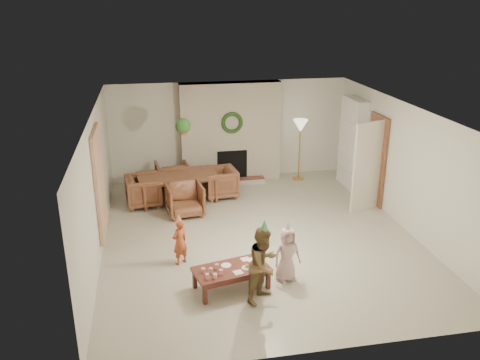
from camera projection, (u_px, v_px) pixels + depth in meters
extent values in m
plane|color=#B7B29E|center=(259.00, 235.00, 9.86)|extent=(7.00, 7.00, 0.00)
plane|color=white|center=(260.00, 112.00, 8.99)|extent=(7.00, 7.00, 0.00)
plane|color=silver|center=(229.00, 130.00, 12.65)|extent=(7.00, 0.00, 7.00)
plane|color=silver|center=(321.00, 270.00, 6.20)|extent=(7.00, 0.00, 7.00)
plane|color=silver|center=(96.00, 187.00, 8.91)|extent=(0.00, 7.00, 7.00)
plane|color=silver|center=(405.00, 167.00, 9.94)|extent=(0.00, 7.00, 7.00)
cube|color=#5B2818|center=(231.00, 132.00, 12.47)|extent=(2.50, 0.40, 2.50)
cube|color=maroon|center=(233.00, 181.00, 12.56)|extent=(1.60, 0.30, 0.12)
cube|color=black|center=(232.00, 165.00, 12.58)|extent=(0.75, 0.12, 0.75)
torus|color=#1B3E17|center=(232.00, 123.00, 12.15)|extent=(0.54, 0.10, 0.54)
cylinder|color=gold|center=(298.00, 178.00, 12.92)|extent=(0.29, 0.29, 0.03)
cylinder|color=gold|center=(299.00, 152.00, 12.67)|extent=(0.03, 0.03, 1.41)
cone|color=beige|center=(301.00, 126.00, 12.43)|extent=(0.38, 0.38, 0.31)
cube|color=white|center=(352.00, 143.00, 12.09)|extent=(0.30, 1.00, 2.20)
cube|color=white|center=(350.00, 168.00, 12.31)|extent=(0.30, 0.92, 0.03)
cube|color=white|center=(351.00, 153.00, 12.17)|extent=(0.30, 0.92, 0.03)
cube|color=white|center=(352.00, 137.00, 12.03)|extent=(0.30, 0.92, 0.03)
cube|color=white|center=(353.00, 121.00, 11.89)|extent=(0.30, 0.92, 0.03)
cube|color=maroon|center=(352.00, 165.00, 12.12)|extent=(0.20, 0.40, 0.24)
cube|color=#294597|center=(350.00, 147.00, 12.16)|extent=(0.20, 0.44, 0.24)
cube|color=#A66823|center=(353.00, 133.00, 11.89)|extent=(0.20, 0.36, 0.22)
cube|color=brown|center=(376.00, 160.00, 11.12)|extent=(0.05, 0.86, 2.04)
cube|color=beige|center=(368.00, 167.00, 10.71)|extent=(0.77, 0.32, 2.00)
cube|color=beige|center=(100.00, 183.00, 9.10)|extent=(0.06, 1.20, 2.00)
imported|color=brown|center=(178.00, 188.00, 11.41)|extent=(1.90, 1.20, 0.63)
imported|color=brown|center=(185.00, 200.00, 10.69)|extent=(0.83, 0.85, 0.70)
imported|color=brown|center=(172.00, 176.00, 12.10)|extent=(0.83, 0.85, 0.70)
imported|color=brown|center=(144.00, 191.00, 11.18)|extent=(0.85, 0.83, 0.70)
imported|color=brown|center=(220.00, 182.00, 11.67)|extent=(0.85, 0.83, 0.70)
cylinder|color=tan|center=(183.00, 115.00, 10.27)|extent=(0.01, 0.01, 0.70)
cylinder|color=brown|center=(183.00, 132.00, 10.39)|extent=(0.16, 0.16, 0.12)
sphere|color=#1D4717|center=(183.00, 126.00, 10.35)|extent=(0.32, 0.32, 0.32)
cube|color=#58271D|center=(231.00, 270.00, 7.97)|extent=(1.30, 0.85, 0.06)
cube|color=#58271D|center=(231.00, 273.00, 8.00)|extent=(1.19, 0.74, 0.07)
cube|color=#58271D|center=(205.00, 295.00, 7.62)|extent=(0.08, 0.08, 0.31)
cube|color=#58271D|center=(268.00, 280.00, 8.03)|extent=(0.08, 0.08, 0.31)
cube|color=#58271D|center=(195.00, 279.00, 8.04)|extent=(0.08, 0.08, 0.31)
cube|color=#58271D|center=(255.00, 266.00, 8.45)|extent=(0.08, 0.08, 0.31)
cylinder|color=white|center=(207.00, 276.00, 7.66)|extent=(0.08, 0.08, 0.08)
cylinder|color=white|center=(203.00, 270.00, 7.82)|extent=(0.08, 0.08, 0.08)
cylinder|color=white|center=(215.00, 276.00, 7.66)|extent=(0.08, 0.08, 0.08)
cylinder|color=white|center=(211.00, 270.00, 7.82)|extent=(0.08, 0.08, 0.08)
cylinder|color=white|center=(221.00, 272.00, 7.77)|extent=(0.08, 0.08, 0.08)
cylinder|color=white|center=(217.00, 267.00, 7.93)|extent=(0.08, 0.08, 0.08)
cylinder|color=white|center=(226.00, 265.00, 8.04)|extent=(0.20, 0.20, 0.01)
cylinder|color=white|center=(247.00, 268.00, 7.97)|extent=(0.20, 0.20, 0.01)
cylinder|color=white|center=(252.00, 260.00, 8.20)|extent=(0.20, 0.20, 0.01)
sphere|color=tan|center=(247.00, 266.00, 7.96)|extent=(0.08, 0.08, 0.06)
cube|color=#FBB9C2|center=(238.00, 272.00, 7.84)|extent=(0.17, 0.17, 0.01)
cube|color=#FBB9C2|center=(245.00, 259.00, 8.23)|extent=(0.17, 0.17, 0.01)
imported|color=#B04725|center=(180.00, 242.00, 8.69)|extent=(0.37, 0.35, 0.85)
cone|color=gold|center=(179.00, 218.00, 8.53)|extent=(0.14, 0.14, 0.16)
imported|color=brown|center=(264.00, 264.00, 7.59)|extent=(0.75, 0.75, 1.23)
cone|color=#4CB25D|center=(264.00, 226.00, 7.36)|extent=(0.19, 0.19, 0.20)
imported|color=beige|center=(287.00, 254.00, 8.18)|extent=(0.51, 0.38, 0.95)
cone|color=silver|center=(288.00, 226.00, 8.00)|extent=(0.12, 0.12, 0.17)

